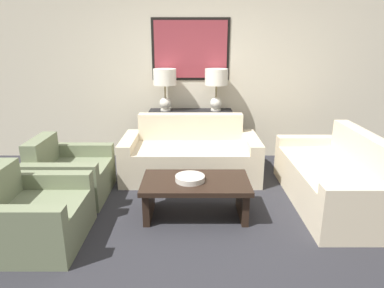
# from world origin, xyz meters

# --- Properties ---
(ground_plane) EXTENTS (20.00, 20.00, 0.00)m
(ground_plane) POSITION_xyz_m (0.00, 0.00, 0.00)
(ground_plane) COLOR #28282D
(back_wall) EXTENTS (7.62, 0.12, 2.65)m
(back_wall) POSITION_xyz_m (0.00, 2.46, 1.33)
(back_wall) COLOR beige
(back_wall) RESTS_ON ground_plane
(console_table) EXTENTS (1.27, 0.38, 0.80)m
(console_table) POSITION_xyz_m (0.00, 2.20, 0.40)
(console_table) COLOR black
(console_table) RESTS_ON ground_plane
(table_lamp_left) EXTENTS (0.34, 0.34, 0.63)m
(table_lamp_left) POSITION_xyz_m (-0.38, 2.20, 1.24)
(table_lamp_left) COLOR silver
(table_lamp_left) RESTS_ON console_table
(table_lamp_right) EXTENTS (0.34, 0.34, 0.63)m
(table_lamp_right) POSITION_xyz_m (0.38, 2.20, 1.24)
(table_lamp_right) COLOR silver
(table_lamp_right) RESTS_ON console_table
(couch_by_back_wall) EXTENTS (1.85, 0.89, 0.83)m
(couch_by_back_wall) POSITION_xyz_m (0.00, 1.53, 0.29)
(couch_by_back_wall) COLOR beige
(couch_by_back_wall) RESTS_ON ground_plane
(couch_by_side) EXTENTS (0.89, 1.85, 0.83)m
(couch_by_side) POSITION_xyz_m (1.68, 0.71, 0.29)
(couch_by_side) COLOR beige
(couch_by_side) RESTS_ON ground_plane
(coffee_table) EXTENTS (1.14, 0.64, 0.41)m
(coffee_table) POSITION_xyz_m (0.06, 0.40, 0.30)
(coffee_table) COLOR black
(coffee_table) RESTS_ON ground_plane
(decorative_bowl) EXTENTS (0.31, 0.31, 0.06)m
(decorative_bowl) POSITION_xyz_m (-0.00, 0.38, 0.44)
(decorative_bowl) COLOR beige
(decorative_bowl) RESTS_ON coffee_table
(armchair_near_back_wall) EXTENTS (0.86, 0.91, 0.73)m
(armchair_near_back_wall) POSITION_xyz_m (-1.47, 0.90, 0.26)
(armchair_near_back_wall) COLOR #707A5B
(armchair_near_back_wall) RESTS_ON ground_plane
(armchair_near_camera) EXTENTS (0.86, 0.91, 0.73)m
(armchair_near_camera) POSITION_xyz_m (-1.47, -0.10, 0.26)
(armchair_near_camera) COLOR #707A5B
(armchair_near_camera) RESTS_ON ground_plane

